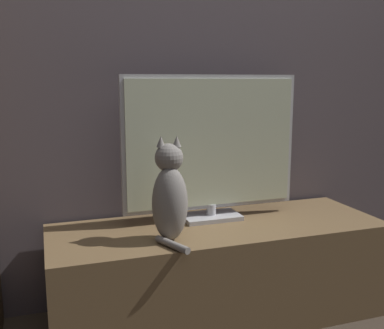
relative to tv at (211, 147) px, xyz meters
name	(u,v)px	position (x,y,z in m)	size (l,w,h in m)	color
wall_back	(197,30)	(0.00, 0.20, 0.53)	(4.80, 0.05, 2.60)	#564C51
tv_stand	(218,270)	(0.00, -0.10, -0.55)	(1.48, 0.52, 0.43)	brown
tv	(211,147)	(0.00, 0.00, 0.00)	(0.82, 0.16, 0.66)	#B7B7BC
cat	(170,195)	(-0.26, -0.21, -0.15)	(0.17, 0.27, 0.42)	gray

